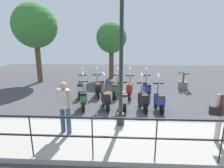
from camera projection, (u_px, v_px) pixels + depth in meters
ground_plane at (122, 104)px, 8.24m from camera, size 28.00×28.00×0.00m
promenade_walkway at (123, 138)px, 5.16m from camera, size 2.20×20.00×0.15m
fence_railing at (124, 131)px, 3.95m from camera, size 0.04×16.03×1.07m
lamp_post_near at (121, 64)px, 5.39m from camera, size 0.26×0.90×4.57m
pedestrian_distant at (64, 104)px, 5.13m from camera, size 0.42×0.46×1.59m
tree_large at (35, 26)px, 11.73m from camera, size 2.94×2.94×5.34m
tree_distant at (111, 38)px, 13.39m from camera, size 2.33×2.33×4.29m
potted_palm at (183, 82)px, 10.72m from camera, size 1.06×0.66×1.05m
scooter_near_0 at (159, 100)px, 7.28m from camera, size 1.23×0.44×1.54m
scooter_near_1 at (143, 99)px, 7.36m from camera, size 1.23×0.47×1.54m
scooter_near_2 at (123, 99)px, 7.43m from camera, size 1.23×0.46×1.54m
scooter_near_3 at (106, 98)px, 7.53m from camera, size 1.20×0.55×1.54m
scooter_near_4 at (84, 98)px, 7.57m from camera, size 1.23×0.47×1.54m
scooter_far_0 at (147, 89)px, 9.00m from camera, size 1.23×0.44×1.54m
scooter_far_1 at (129, 89)px, 8.96m from camera, size 1.23×0.44×1.54m
scooter_far_2 at (116, 89)px, 9.03m from camera, size 1.22×0.50×1.54m
scooter_far_3 at (98, 88)px, 9.17m from camera, size 1.22×0.50×1.54m
scooter_far_4 at (82, 88)px, 9.08m from camera, size 1.23×0.44×1.54m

